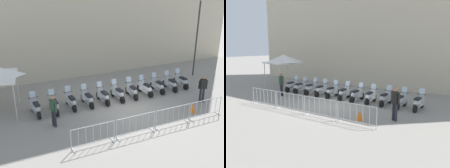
# 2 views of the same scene
# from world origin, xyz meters

# --- Properties ---
(ground_plane) EXTENTS (120.00, 120.00, 0.00)m
(ground_plane) POSITION_xyz_m (0.00, 0.00, 0.00)
(ground_plane) COLOR gray
(motorcycle_0) EXTENTS (0.72, 1.70, 1.24)m
(motorcycle_0) POSITION_xyz_m (-5.34, 0.94, 0.45)
(motorcycle_0) COLOR black
(motorcycle_0) RESTS_ON ground
(motorcycle_1) EXTENTS (0.65, 1.72, 1.24)m
(motorcycle_1) POSITION_xyz_m (-4.32, 1.03, 0.45)
(motorcycle_1) COLOR black
(motorcycle_1) RESTS_ON ground
(motorcycle_2) EXTENTS (0.69, 1.71, 1.24)m
(motorcycle_2) POSITION_xyz_m (-3.33, 1.29, 0.45)
(motorcycle_2) COLOR black
(motorcycle_2) RESTS_ON ground
(motorcycle_3) EXTENTS (0.71, 1.71, 1.24)m
(motorcycle_3) POSITION_xyz_m (-2.31, 1.42, 0.45)
(motorcycle_3) COLOR black
(motorcycle_3) RESTS_ON ground
(motorcycle_4) EXTENTS (0.70, 1.71, 1.24)m
(motorcycle_4) POSITION_xyz_m (-1.30, 1.55, 0.45)
(motorcycle_4) COLOR black
(motorcycle_4) RESTS_ON ground
(motorcycle_5) EXTENTS (0.70, 1.71, 1.24)m
(motorcycle_5) POSITION_xyz_m (-0.30, 1.74, 0.45)
(motorcycle_5) COLOR black
(motorcycle_5) RESTS_ON ground
(motorcycle_6) EXTENTS (0.58, 1.73, 1.24)m
(motorcycle_6) POSITION_xyz_m (0.70, 1.91, 0.45)
(motorcycle_6) COLOR black
(motorcycle_6) RESTS_ON ground
(motorcycle_7) EXTENTS (0.72, 1.71, 1.24)m
(motorcycle_7) POSITION_xyz_m (1.71, 2.09, 0.45)
(motorcycle_7) COLOR black
(motorcycle_7) RESTS_ON ground
(motorcycle_8) EXTENTS (0.62, 1.72, 1.24)m
(motorcycle_8) POSITION_xyz_m (2.70, 2.32, 0.45)
(motorcycle_8) COLOR black
(motorcycle_8) RESTS_ON ground
(motorcycle_9) EXTENTS (0.61, 1.72, 1.24)m
(motorcycle_9) POSITION_xyz_m (3.71, 2.45, 0.45)
(motorcycle_9) COLOR black
(motorcycle_9) RESTS_ON ground
(motorcycle_10) EXTENTS (0.59, 1.72, 1.24)m
(motorcycle_10) POSITION_xyz_m (4.70, 2.73, 0.45)
(motorcycle_10) COLOR black
(motorcycle_10) RESTS_ON ground
(barrier_segment_0) EXTENTS (2.10, 0.77, 1.07)m
(barrier_segment_0) POSITION_xyz_m (-2.87, -2.94, 0.53)
(barrier_segment_0) COLOR #B2B5B7
(barrier_segment_0) RESTS_ON ground
(barrier_segment_1) EXTENTS (2.10, 0.77, 1.07)m
(barrier_segment_1) POSITION_xyz_m (-0.68, -2.56, 0.53)
(barrier_segment_1) COLOR #B2B5B7
(barrier_segment_1) RESTS_ON ground
(barrier_segment_2) EXTENTS (2.10, 0.77, 1.07)m
(barrier_segment_2) POSITION_xyz_m (1.51, -2.18, 0.53)
(barrier_segment_2) COLOR #B2B5B7
(barrier_segment_2) RESTS_ON ground
(barrier_segment_3) EXTENTS (2.10, 0.77, 1.07)m
(barrier_segment_3) POSITION_xyz_m (3.69, -1.80, 0.53)
(barrier_segment_3) COLOR #B2B5B7
(barrier_segment_3) RESTS_ON ground
(street_lamp) EXTENTS (0.36, 0.36, 6.01)m
(street_lamp) POSITION_xyz_m (6.95, 4.92, 3.61)
(street_lamp) COLOR #2D332D
(street_lamp) RESTS_ON ground
(officer_near_row_end) EXTENTS (0.54, 0.30, 1.73)m
(officer_near_row_end) POSITION_xyz_m (4.66, 0.11, 0.98)
(officer_near_row_end) COLOR #23232D
(officer_near_row_end) RESTS_ON ground
(officer_mid_plaza) EXTENTS (0.37, 0.49, 1.73)m
(officer_mid_plaza) POSITION_xyz_m (-4.45, -0.62, 0.98)
(officer_mid_plaza) COLOR #23232D
(officer_mid_plaza) RESTS_ON ground
(traffic_cone) EXTENTS (0.32, 0.32, 0.55)m
(traffic_cone) POSITION_xyz_m (3.33, -1.07, 0.28)
(traffic_cone) COLOR orange
(traffic_cone) RESTS_ON ground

